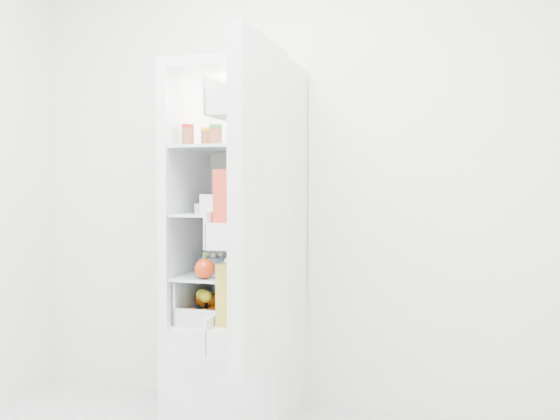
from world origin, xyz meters
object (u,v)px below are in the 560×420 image
(mushroom_bowl, at_px, (214,264))
(red_cabbage, at_px, (241,259))
(refrigerator, at_px, (240,288))
(fridge_door, at_px, (255,210))

(mushroom_bowl, bearing_deg, red_cabbage, -20.70)
(refrigerator, distance_m, mushroom_bowl, 0.19)
(red_cabbage, distance_m, mushroom_bowl, 0.19)
(red_cabbage, xyz_separation_m, fridge_door, (0.27, -0.57, 0.27))
(mushroom_bowl, relative_size, fridge_door, 0.12)
(fridge_door, bearing_deg, mushroom_bowl, 35.22)
(mushroom_bowl, bearing_deg, refrigerator, 1.67)
(red_cabbage, bearing_deg, mushroom_bowl, 159.30)
(refrigerator, relative_size, fridge_door, 1.38)
(red_cabbage, relative_size, fridge_door, 0.12)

